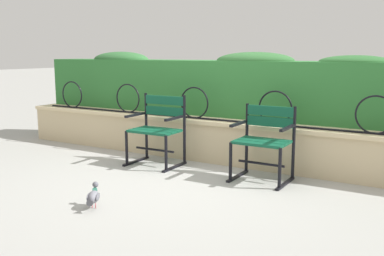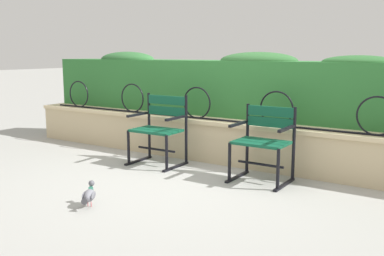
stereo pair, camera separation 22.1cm
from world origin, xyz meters
name	(u,v)px [view 2 (the right image)]	position (x,y,z in m)	size (l,w,h in m)	color
ground_plane	(187,176)	(0.00, 0.00, 0.00)	(60.00, 60.00, 0.00)	#9E9E99
stone_wall	(223,141)	(0.00, 0.83, 0.28)	(6.55, 0.41, 0.55)	#C6B289
iron_arch_fence	(201,106)	(-0.30, 0.75, 0.73)	(6.03, 0.02, 0.42)	black
hedge_row	(238,86)	(-0.04, 1.30, 0.96)	(6.42, 0.60, 0.87)	#2D7033
park_chair_left	(160,127)	(-0.63, 0.31, 0.47)	(0.64, 0.53, 0.88)	#0F4C33
park_chair_right	(264,140)	(0.79, 0.34, 0.46)	(0.60, 0.52, 0.82)	#0F4C33
pigeon_near_chairs	(89,195)	(-0.19, -1.34, 0.11)	(0.20, 0.27, 0.22)	slate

